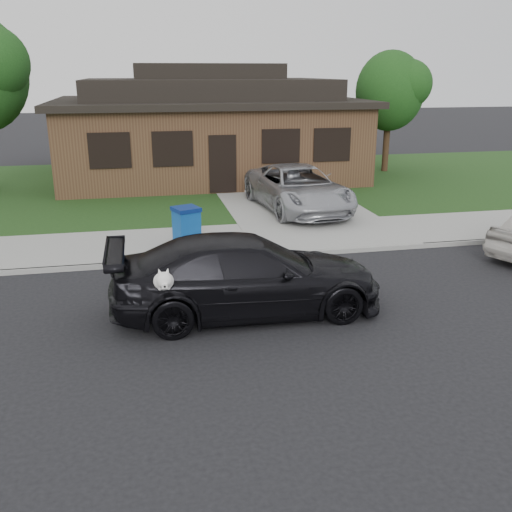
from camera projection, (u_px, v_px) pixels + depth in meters
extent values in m
plane|color=black|center=(96.00, 331.00, 10.34)|extent=(120.00, 120.00, 0.00)
cube|color=gray|center=(107.00, 248.00, 14.97)|extent=(60.00, 3.00, 0.12)
cube|color=gray|center=(104.00, 266.00, 13.58)|extent=(60.00, 0.12, 0.12)
cube|color=#193814|center=(115.00, 189.00, 22.42)|extent=(60.00, 13.00, 0.13)
cube|color=gray|center=(281.00, 198.00, 20.79)|extent=(4.50, 13.00, 0.14)
imported|color=black|center=(247.00, 275.00, 10.93)|extent=(5.22, 2.13, 1.51)
ellipsoid|color=white|center=(164.00, 281.00, 9.60)|extent=(0.34, 0.40, 0.30)
sphere|color=white|center=(164.00, 280.00, 9.36)|extent=(0.26, 0.26, 0.26)
cube|color=white|center=(165.00, 285.00, 9.25)|extent=(0.09, 0.12, 0.08)
sphere|color=black|center=(165.00, 287.00, 9.20)|extent=(0.04, 0.04, 0.04)
cone|color=white|center=(159.00, 272.00, 9.35)|extent=(0.11, 0.11, 0.14)
cone|color=white|center=(167.00, 271.00, 9.37)|extent=(0.11, 0.11, 0.14)
imported|color=#ADAEB4|center=(298.00, 188.00, 18.55)|extent=(2.86, 5.36, 1.43)
cube|color=#0D4594|center=(187.00, 228.00, 14.83)|extent=(0.73, 0.73, 0.93)
cube|color=navy|center=(186.00, 209.00, 14.67)|extent=(0.80, 0.80, 0.10)
cylinder|color=black|center=(180.00, 246.00, 14.64)|extent=(0.10, 0.15, 0.14)
cylinder|color=black|center=(196.00, 245.00, 14.72)|extent=(0.10, 0.15, 0.14)
cube|color=#422B1C|center=(209.00, 141.00, 24.57)|extent=(12.00, 8.00, 3.00)
cube|color=black|center=(208.00, 102.00, 24.07)|extent=(12.60, 8.60, 0.25)
cube|color=black|center=(207.00, 89.00, 23.91)|extent=(10.00, 6.50, 0.80)
cube|color=black|center=(207.00, 71.00, 23.69)|extent=(6.00, 3.50, 0.60)
cube|color=black|center=(223.00, 164.00, 20.94)|extent=(1.00, 0.06, 2.10)
cube|color=black|center=(110.00, 151.00, 19.99)|extent=(1.30, 0.05, 1.10)
cube|color=black|center=(173.00, 149.00, 20.41)|extent=(1.30, 0.05, 1.10)
cube|color=black|center=(281.00, 146.00, 21.19)|extent=(1.30, 0.05, 1.10)
cube|color=black|center=(332.00, 145.00, 21.58)|extent=(1.30, 0.05, 1.10)
cylinder|color=#332114|center=(386.00, 149.00, 25.81)|extent=(0.28, 0.28, 2.03)
ellipsoid|color=#143811|center=(390.00, 91.00, 25.03)|extent=(3.00, 3.00, 3.45)
sphere|color=#26591E|center=(408.00, 84.00, 24.63)|extent=(2.10, 2.10, 2.10)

